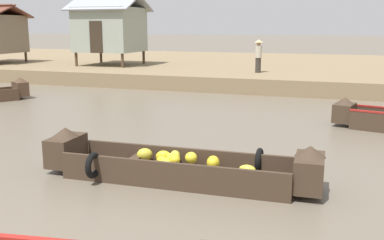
{
  "coord_description": "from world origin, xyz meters",
  "views": [
    {
      "loc": [
        4.31,
        -2.56,
        3.04
      ],
      "look_at": [
        0.92,
        7.27,
        0.85
      ],
      "focal_mm": 41.77,
      "sensor_mm": 36.0,
      "label": 1
    }
  ],
  "objects": [
    {
      "name": "ground_plane",
      "position": [
        0.0,
        10.0,
        0.0
      ],
      "size": [
        300.0,
        300.0,
        0.0
      ],
      "primitive_type": "plane",
      "color": "#665B4C"
    },
    {
      "name": "stilt_house_mid_left",
      "position": [
        -9.28,
        21.67,
        2.91
      ],
      "size": [
        4.15,
        3.72,
        4.21
      ],
      "color": "#4C3826",
      "rests_on": "riverbank_strip"
    },
    {
      "name": "vendor_person",
      "position": [
        0.07,
        20.02,
        1.65
      ],
      "size": [
        0.44,
        0.44,
        1.66
      ],
      "color": "#332D28",
      "rests_on": "riverbank_strip"
    },
    {
      "name": "banana_boat",
      "position": [
        1.26,
        5.41,
        0.31
      ],
      "size": [
        5.65,
        1.91,
        0.93
      ],
      "color": "#3D2D21",
      "rests_on": "ground"
    },
    {
      "name": "riverbank_strip",
      "position": [
        0.0,
        27.1,
        0.36
      ],
      "size": [
        160.0,
        20.0,
        0.73
      ],
      "primitive_type": "cube",
      "color": "#7F6B4C",
      "rests_on": "ground"
    }
  ]
}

